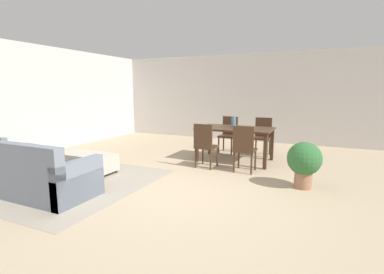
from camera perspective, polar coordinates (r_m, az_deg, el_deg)
name	(u,v)px	position (r m, az deg, el deg)	size (l,w,h in m)	color
ground_plane	(177,190)	(4.66, -2.93, -10.57)	(10.80, 10.80, 0.00)	tan
wall_back	(252,98)	(9.11, 11.87, 7.68)	(9.00, 0.12, 2.70)	beige
wall_left	(17,100)	(7.87, -31.70, 6.26)	(0.12, 11.00, 2.70)	beige
area_rug	(63,181)	(5.58, -24.49, -8.00)	(3.00, 2.80, 0.01)	gray
couch	(26,174)	(5.15, -30.27, -6.44)	(2.23, 0.86, 0.86)	slate
ottoman_table	(88,162)	(5.88, -20.19, -4.65)	(1.10, 0.55, 0.38)	#B7AD9E
dining_table	(235,132)	(6.44, 8.62, 1.07)	(1.63, 0.95, 0.76)	#422B1C
dining_chair_near_left	(205,143)	(5.80, 2.60, -1.24)	(0.42, 0.42, 0.92)	#422B1C
dining_chair_near_right	(244,146)	(5.57, 10.42, -1.84)	(0.40, 0.40, 0.92)	#422B1C
dining_chair_far_left	(229,132)	(7.35, 7.38, 0.94)	(0.42, 0.42, 0.92)	#422B1C
dining_chair_far_right	(262,134)	(7.19, 13.94, 0.56)	(0.40, 0.40, 0.92)	#422B1C
vase_centerpiece	(234,122)	(6.42, 8.33, 3.01)	(0.10, 0.10, 0.25)	slate
potted_plant	(304,161)	(4.97, 21.57, -4.49)	(0.55, 0.55, 0.77)	#996B4C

